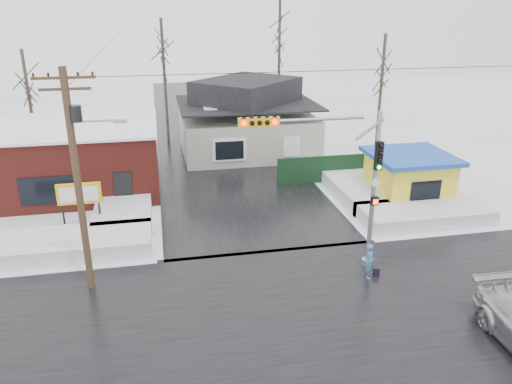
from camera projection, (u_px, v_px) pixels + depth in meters
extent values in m
plane|color=white|center=(300.00, 313.00, 19.04)|extent=(120.00, 120.00, 0.00)
cube|color=black|center=(300.00, 313.00, 19.04)|extent=(10.00, 120.00, 0.02)
cube|color=black|center=(300.00, 313.00, 19.04)|extent=(120.00, 10.00, 0.02)
cube|color=white|center=(77.00, 244.00, 23.65)|extent=(7.00, 3.00, 0.80)
cube|color=white|center=(424.00, 214.00, 26.98)|extent=(7.00, 3.00, 0.80)
cube|color=white|center=(125.00, 202.00, 28.60)|extent=(3.00, 8.00, 0.80)
cube|color=white|center=(355.00, 185.00, 31.19)|extent=(3.00, 8.00, 0.80)
cylinder|color=gray|center=(373.00, 193.00, 21.29)|extent=(0.20, 0.20, 7.00)
cylinder|color=gray|center=(367.00, 262.00, 22.48)|extent=(0.50, 0.50, 0.30)
cylinder|color=gray|center=(309.00, 120.00, 19.56)|extent=(4.60, 0.14, 0.14)
cube|color=gold|center=(259.00, 122.00, 19.19)|extent=(1.60, 0.28, 0.35)
sphere|color=#FF0C0C|center=(244.00, 124.00, 18.93)|extent=(0.20, 0.20, 0.20)
sphere|color=#FF0C0C|center=(275.00, 122.00, 19.15)|extent=(0.20, 0.20, 0.20)
cube|color=black|center=(379.00, 156.00, 20.50)|extent=(0.30, 0.22, 1.20)
sphere|color=#0CE533|center=(379.00, 167.00, 20.53)|extent=(0.18, 0.18, 0.18)
cube|color=black|center=(375.00, 201.00, 21.21)|extent=(0.30, 0.20, 0.35)
cylinder|color=#382619|center=(78.00, 186.00, 19.17)|extent=(0.28, 0.28, 9.00)
cube|color=#382619|center=(64.00, 78.00, 17.71)|extent=(2.20, 0.10, 0.10)
cube|color=#382619|center=(65.00, 89.00, 17.85)|extent=(1.80, 0.10, 0.10)
cylinder|color=black|center=(76.00, 114.00, 18.22)|extent=(0.44, 0.44, 0.60)
cylinder|color=gray|center=(95.00, 121.00, 18.44)|extent=(1.80, 0.08, 0.08)
cube|color=gray|center=(120.00, 121.00, 18.63)|extent=(0.50, 0.22, 0.12)
cube|color=maroon|center=(59.00, 159.00, 30.95)|extent=(12.00, 8.00, 4.00)
cube|color=white|center=(54.00, 127.00, 30.22)|extent=(12.20, 8.20, 0.15)
cube|color=black|center=(48.00, 191.00, 27.48)|extent=(3.00, 0.08, 1.60)
cube|color=black|center=(123.00, 191.00, 28.33)|extent=(1.00, 0.08, 2.20)
cylinder|color=black|center=(63.00, 215.00, 25.59)|extent=(0.10, 0.10, 1.80)
cylinder|color=black|center=(100.00, 212.00, 25.93)|extent=(0.10, 0.10, 1.80)
cube|color=gold|center=(79.00, 194.00, 25.37)|extent=(2.20, 0.18, 1.10)
cube|color=white|center=(79.00, 194.00, 25.27)|extent=(1.90, 0.02, 0.80)
cube|color=#B3B0A2|center=(247.00, 134.00, 39.03)|extent=(10.00, 8.00, 3.00)
cube|color=black|center=(247.00, 103.00, 38.18)|extent=(10.40, 8.40, 0.12)
pyramid|color=black|center=(247.00, 90.00, 37.84)|extent=(9.00, 7.00, 1.80)
cube|color=maroon|center=(284.00, 86.00, 39.33)|extent=(0.70, 0.70, 1.40)
cube|color=white|center=(229.00, 150.00, 34.99)|extent=(2.40, 0.12, 1.60)
cube|color=yellow|center=(408.00, 179.00, 29.50)|extent=(4.00, 4.00, 2.60)
cube|color=#1654A8|center=(411.00, 156.00, 28.98)|extent=(4.60, 4.60, 0.25)
cube|color=black|center=(426.00, 191.00, 27.64)|extent=(1.80, 0.06, 1.20)
cube|color=black|center=(336.00, 168.00, 32.75)|extent=(8.00, 0.12, 1.80)
cylinder|color=#332821|center=(165.00, 83.00, 40.34)|extent=(0.24, 0.24, 10.00)
cylinder|color=#332821|center=(279.00, 65.00, 43.67)|extent=(0.24, 0.24, 12.00)
cylinder|color=#332821|center=(380.00, 95.00, 37.98)|extent=(0.24, 0.24, 9.00)
cylinder|color=#332821|center=(30.00, 105.00, 37.01)|extent=(0.24, 0.24, 8.00)
imported|color=teal|center=(370.00, 261.00, 21.24)|extent=(0.57, 0.67, 1.57)
cube|color=black|center=(376.00, 272.00, 21.56)|extent=(0.30, 0.17, 0.35)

